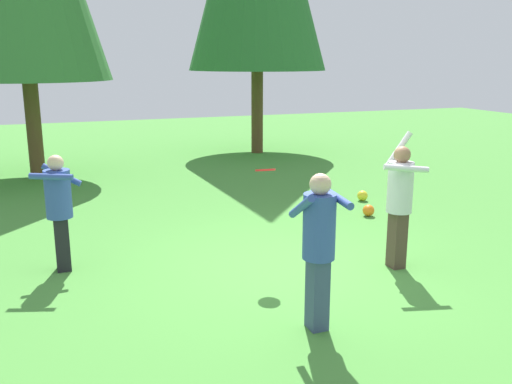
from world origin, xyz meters
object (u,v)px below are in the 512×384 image
frisbee (265,170)px  ball_orange (368,210)px  person_thrower (400,196)px  ball_yellow (362,196)px  person_catcher (59,203)px  person_bystander (319,239)px

frisbee → ball_orange: 3.51m
person_thrower → ball_yellow: bearing=-95.9°
ball_yellow → person_catcher: bearing=-162.3°
person_thrower → ball_orange: size_ratio=8.72×
person_thrower → person_catcher: bearing=-1.0°
person_thrower → person_catcher: person_thrower is taller
person_thrower → frisbee: size_ratio=6.29×
person_catcher → person_thrower: bearing=0.7°
person_thrower → person_bystander: 2.21m
frisbee → ball_yellow: bearing=40.8°
ball_yellow → person_bystander: bearing=-126.2°
ball_yellow → ball_orange: ball_orange is taller
person_thrower → person_catcher: 4.56m
frisbee → person_catcher: bearing=159.9°
person_thrower → person_bystander: person_thrower is taller
ball_yellow → frisbee: bearing=-139.2°
ball_yellow → ball_orange: bearing=-115.9°
person_catcher → ball_yellow: person_catcher is taller
ball_orange → ball_yellow: bearing=64.1°
person_bystander → ball_yellow: 5.77m
person_thrower → ball_orange: person_thrower is taller
person_bystander → ball_orange: bearing=-34.8°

